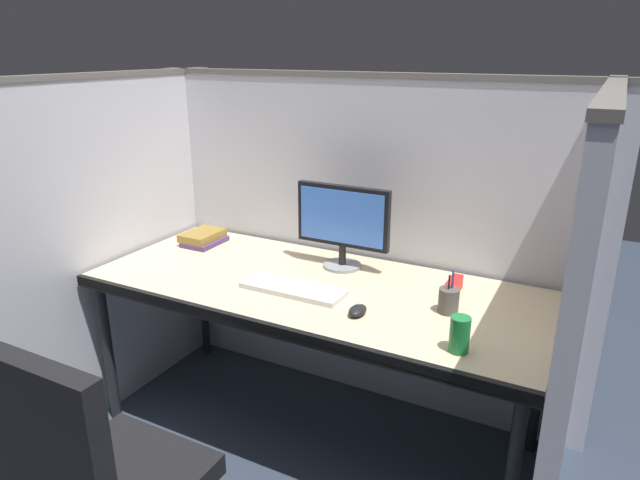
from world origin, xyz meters
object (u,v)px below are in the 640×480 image
at_px(desk, 313,296).
at_px(book_stack, 203,238).
at_px(red_stapler, 453,287).
at_px(computer_mouse, 358,310).
at_px(pen_cup, 449,300).
at_px(keyboard_main, 293,289).
at_px(monitor_center, 343,221).
at_px(soda_can, 460,334).

distance_m(desk, book_stack, 0.77).
xyz_separation_m(desk, book_stack, (-0.74, 0.21, 0.08)).
bearing_deg(red_stapler, book_stack, 179.30).
bearing_deg(computer_mouse, red_stapler, 53.62).
bearing_deg(computer_mouse, book_stack, 159.96).
distance_m(pen_cup, red_stapler, 0.18).
distance_m(keyboard_main, computer_mouse, 0.32).
xyz_separation_m(monitor_center, book_stack, (-0.76, -0.03, -0.19)).
distance_m(desk, pen_cup, 0.57).
bearing_deg(desk, soda_can, -20.45).
xyz_separation_m(keyboard_main, book_stack, (-0.69, 0.30, 0.02)).
relative_size(pen_cup, red_stapler, 1.10).
distance_m(desk, monitor_center, 0.36).
relative_size(keyboard_main, computer_mouse, 4.48).
xyz_separation_m(desk, computer_mouse, (0.27, -0.16, 0.07)).
relative_size(desk, pen_cup, 11.49).
relative_size(keyboard_main, pen_cup, 2.60).
bearing_deg(desk, pen_cup, 1.44).
bearing_deg(pen_cup, red_stapler, 99.39).
height_order(book_stack, pen_cup, pen_cup).
bearing_deg(soda_can, red_stapler, 107.17).
relative_size(book_stack, pen_cup, 1.29).
height_order(monitor_center, soda_can, monitor_center).
bearing_deg(red_stapler, keyboard_main, -154.06).
height_order(desk, soda_can, soda_can).
bearing_deg(monitor_center, soda_can, -36.96).
distance_m(monitor_center, soda_can, 0.83).
xyz_separation_m(desk, monitor_center, (0.02, 0.24, 0.27)).
distance_m(monitor_center, red_stapler, 0.55).
bearing_deg(computer_mouse, keyboard_main, 167.08).
xyz_separation_m(book_stack, soda_can, (1.41, -0.46, 0.03)).
bearing_deg(book_stack, red_stapler, -0.70).
xyz_separation_m(desk, soda_can, (0.67, -0.25, 0.11)).
height_order(desk, computer_mouse, computer_mouse).
xyz_separation_m(monitor_center, soda_can, (0.65, -0.49, -0.15)).
bearing_deg(desk, monitor_center, 85.67).
bearing_deg(keyboard_main, desk, 63.62).
bearing_deg(pen_cup, computer_mouse, -148.89).
distance_m(computer_mouse, soda_can, 0.41).
distance_m(book_stack, pen_cup, 1.31).
height_order(desk, book_stack, book_stack).
relative_size(monitor_center, pen_cup, 2.60).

